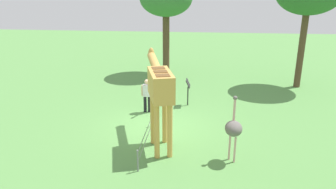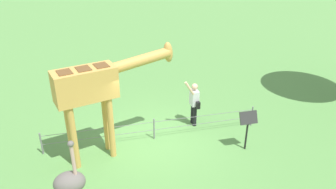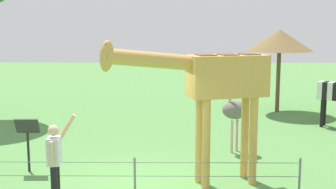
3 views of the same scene
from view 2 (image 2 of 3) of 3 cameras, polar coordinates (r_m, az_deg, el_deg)
The scene contains 6 objects.
ground_plane at distance 10.91m, azimuth -2.30°, elevation -7.92°, with size 60.00×60.00×0.00m, color #568E47.
giraffe at distance 9.33m, azimuth -12.43°, elevation 1.16°, with size 3.62×1.46×3.24m.
visitor at distance 11.34m, azimuth 4.56°, elevation -1.26°, with size 0.55×0.58×1.77m.
ostrich at distance 7.78m, azimuth -16.71°, elevation -14.49°, with size 0.70×0.56×2.25m.
info_sign at distance 10.28m, azimuth 13.73°, elevation -4.81°, with size 0.56×0.21×1.32m.
wire_fence at distance 10.77m, azimuth -2.44°, elevation -5.87°, with size 7.05×0.05×0.75m.
Camera 2 is at (-1.76, -8.88, 6.09)m, focal length 35.05 mm.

